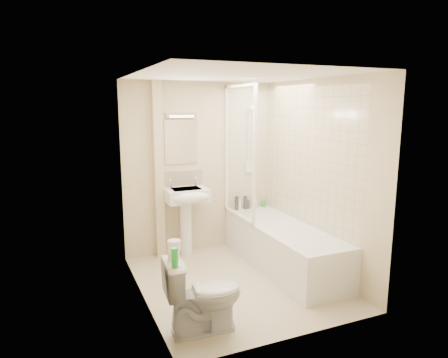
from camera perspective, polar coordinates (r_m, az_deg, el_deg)
name	(u,v)px	position (r m, az deg, el deg)	size (l,w,h in m)	color
floor	(237,282)	(4.92, 1.81, -14.50)	(2.50, 2.50, 0.00)	beige
wall_back	(200,168)	(5.69, -3.42, 1.60)	(2.20, 0.02, 2.40)	beige
wall_left	(141,192)	(4.21, -11.81, -1.79)	(0.02, 2.50, 2.40)	beige
wall_right	(317,177)	(5.10, 13.18, 0.30)	(0.02, 2.50, 2.40)	beige
ceiling	(238,75)	(4.47, 2.00, 14.61)	(2.20, 2.50, 0.02)	white
tile_back	(248,150)	(5.94, 3.44, 4.17)	(0.70, 0.01, 1.75)	beige
tile_right	(308,157)	(5.22, 11.88, 3.08)	(0.01, 2.10, 1.75)	beige
pipe_boxing	(158,171)	(5.45, -9.35, 1.09)	(0.12, 0.12, 2.40)	beige
splashback	(182,181)	(5.62, -6.05, -0.31)	(0.60, 0.01, 0.30)	beige
mirror	(181,142)	(5.54, -6.15, 5.28)	(0.46, 0.01, 0.60)	white
strip_light	(181,115)	(5.50, -6.16, 9.10)	(0.42, 0.07, 0.07)	silver
bathtub	(283,245)	(5.31, 8.37, -9.33)	(0.70, 2.10, 0.55)	white
shower_screen	(239,153)	(5.39, 2.19, 3.79)	(0.04, 0.92, 1.80)	white
shower_fixture	(249,142)	(5.88, 3.63, 5.29)	(0.10, 0.16, 0.99)	white
pedestal_sink	(187,203)	(5.46, -5.29, -3.41)	(0.57, 0.51, 1.09)	white
bottle_black_a	(237,203)	(5.91, 1.82, -3.45)	(0.06, 0.06, 0.21)	black
bottle_white_a	(240,204)	(5.94, 2.25, -3.65)	(0.05, 0.05, 0.15)	white
bottle_black_b	(245,202)	(5.97, 3.08, -3.36)	(0.06, 0.06, 0.20)	black
bottle_blue	(248,204)	(6.00, 3.52, -3.61)	(0.04, 0.04, 0.13)	navy
bottle_cream	(254,202)	(6.04, 4.33, -3.24)	(0.06, 0.06, 0.19)	#F9F1C1
bottle_white_b	(256,204)	(6.06, 4.60, -3.53)	(0.05, 0.05, 0.12)	silver
bottle_green	(263,204)	(6.12, 5.65, -3.56)	(0.07, 0.07, 0.09)	green
toilet	(203,294)	(3.84, -2.98, -16.12)	(0.74, 0.46, 0.72)	white
toilet_roll_lower	(174,255)	(3.64, -7.20, -10.68)	(0.11, 0.11, 0.09)	white
toilet_roll_upper	(174,245)	(3.61, -7.13, -9.35)	(0.12, 0.12, 0.09)	white
green_bottle	(175,258)	(3.47, -7.04, -11.08)	(0.06, 0.06, 0.17)	green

